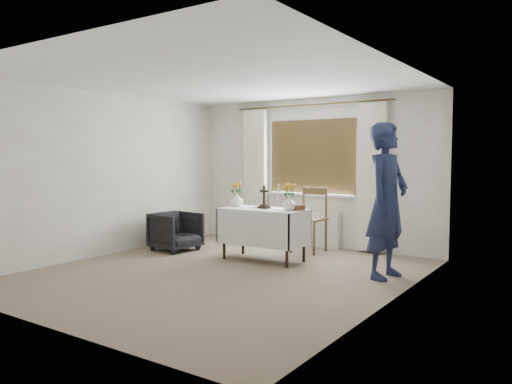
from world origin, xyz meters
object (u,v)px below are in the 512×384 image
flower_vase_right (289,203)px  flower_vase_left (237,200)px  wooden_chair (309,220)px  altar_table (263,235)px  person (387,201)px  wooden_cross (264,197)px  armchair (176,231)px

flower_vase_right → flower_vase_left: bearing=178.2°
wooden_chair → flower_vase_right: bearing=-78.3°
altar_table → flower_vase_right: bearing=1.4°
altar_table → person: 1.94m
altar_table → person: person is taller
person → flower_vase_left: bearing=96.3°
altar_table → wooden_chair: 0.99m
altar_table → flower_vase_left: size_ratio=6.08×
flower_vase_left → wooden_cross: bearing=-2.0°
armchair → flower_vase_right: size_ratio=3.47×
person → flower_vase_left: person is taller
flower_vase_left → flower_vase_right: size_ratio=1.03×
armchair → flower_vase_left: (1.09, 0.18, 0.55)m
flower_vase_left → flower_vase_right: 0.94m
flower_vase_right → person: bearing=-0.7°
wooden_cross → flower_vase_left: bearing=-174.2°
person → wooden_cross: bearing=96.6°
wooden_chair → armchair: 2.15m
altar_table → wooden_cross: wooden_cross is taller
flower_vase_left → flower_vase_right: bearing=-1.8°
altar_table → flower_vase_right: flower_vase_right is taller
armchair → flower_vase_left: 1.24m
altar_table → armchair: altar_table is taller
person → flower_vase_right: 1.42m
person → flower_vase_left: 2.36m
person → altar_table: bearing=97.3°
person → wooden_cross: person is taller
wooden_cross → flower_vase_left: 0.51m
wooden_chair → flower_vase_right: (0.19, -0.94, 0.34)m
wooden_chair → flower_vase_right: size_ratio=5.25×
wooden_cross → flower_vase_left: wooden_cross is taller
altar_table → flower_vase_left: flower_vase_left is taller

